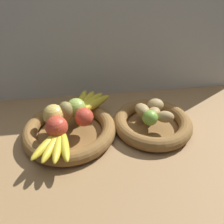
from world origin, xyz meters
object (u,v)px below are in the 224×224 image
fruit_bowl_right (152,123)px  potato_large (154,113)px  potato_oblong (142,109)px  potato_back (155,105)px  fruit_bowl_left (70,130)px  apple_red_front (57,127)px  banana_bunch_front (56,144)px  apple_red_right (84,117)px  apple_golden_left (54,115)px  lime_near (150,118)px  potato_small (165,117)px  apple_green_back (76,108)px  pear_brown (66,111)px  banana_bunch_back (87,103)px

fruit_bowl_right → potato_large: 4.86cm
potato_oblong → potato_back: size_ratio=1.08×
fruit_bowl_left → apple_red_front: (-3.57, -6.01, 6.70)cm
apple_red_front → banana_bunch_front: (-0.14, -5.79, -2.40)cm
apple_red_right → apple_golden_left: apple_golden_left is taller
fruit_bowl_left → banana_bunch_front: bearing=-107.4°
fruit_bowl_right → banana_bunch_front: (-36.32, -11.80, 4.29)cm
potato_oblong → apple_red_front: bearing=-164.5°
lime_near → potato_small: bearing=6.7°
apple_green_back → potato_small: bearing=-14.2°
apple_red_right → banana_bunch_front: (-9.53, -10.68, -2.03)cm
fruit_bowl_right → apple_green_back: 30.74cm
potato_oblong → fruit_bowl_right: bearing=-37.9°
apple_red_front → banana_bunch_front: apple_red_front is taller
apple_golden_left → potato_large: (37.71, -1.13, -1.94)cm
apple_red_right → pear_brown: 7.68cm
fruit_bowl_left → apple_red_front: 9.68cm
fruit_bowl_right → apple_red_right: bearing=-177.6°
fruit_bowl_right → potato_oblong: 6.82cm
apple_red_right → banana_bunch_back: 12.58cm
apple_red_front → banana_bunch_front: size_ratio=0.44×
fruit_bowl_left → lime_near: bearing=-7.8°
apple_red_front → apple_red_right: (9.39, 4.89, -0.36)cm
fruit_bowl_left → apple_red_right: 8.68cm
apple_red_front → potato_small: (39.54, 2.65, -1.60)cm
apple_red_front → potato_oblong: 33.66cm
potato_small → lime_near: 6.15cm
apple_red_front → potato_large: size_ratio=1.23×
potato_oblong → potato_large: bearing=-37.9°
apple_red_right → apple_golden_left: size_ratio=0.88×
potato_large → potato_back: bearing=65.6°
banana_bunch_front → potato_large: 38.19cm
potato_small → potato_large: bearing=135.0°
apple_green_back → banana_bunch_back: bearing=54.6°
apple_golden_left → pear_brown: (4.31, 1.61, 0.03)cm
potato_small → lime_near: lime_near is taller
apple_red_front → fruit_bowl_left: bearing=59.3°
banana_bunch_back → lime_near: (22.43, -15.30, 1.18)cm
apple_red_right → lime_near: size_ratio=1.21×
fruit_bowl_right → apple_red_right: 27.55cm
banana_bunch_front → apple_green_back: bearing=68.2°
pear_brown → apple_red_right: bearing=-30.3°
apple_green_back → potato_large: apple_green_back is taller
fruit_bowl_right → apple_red_front: apple_red_front is taller
apple_green_back → potato_back: size_ratio=1.13×
apple_red_front → potato_back: bearing=15.5°
fruit_bowl_left → apple_green_back: bearing=58.7°
fruit_bowl_right → pear_brown: size_ratio=3.90×
fruit_bowl_right → apple_green_back: bearing=170.5°
potato_small → lime_near: bearing=-173.3°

